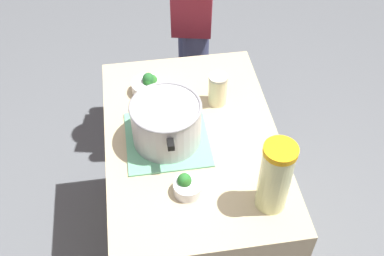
{
  "coord_description": "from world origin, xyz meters",
  "views": [
    {
      "loc": [
        -1.22,
        0.19,
        2.25
      ],
      "look_at": [
        0.0,
        0.0,
        0.95
      ],
      "focal_mm": 43.54,
      "sensor_mm": 36.0,
      "label": 1
    }
  ],
  "objects_px": {
    "person_cook": "(193,11)",
    "lemonade_pitcher": "(275,177)",
    "cooking_pot": "(166,122)",
    "broccoli_bowl_center": "(147,85)",
    "broccoli_bowl_front": "(187,185)",
    "mason_jar": "(218,89)"
  },
  "relations": [
    {
      "from": "broccoli_bowl_front",
      "to": "person_cook",
      "type": "relative_size",
      "value": 0.06
    },
    {
      "from": "broccoli_bowl_front",
      "to": "person_cook",
      "type": "height_order",
      "value": "person_cook"
    },
    {
      "from": "mason_jar",
      "to": "broccoli_bowl_center",
      "type": "distance_m",
      "value": 0.31
    },
    {
      "from": "cooking_pot",
      "to": "person_cook",
      "type": "xyz_separation_m",
      "value": [
        0.87,
        -0.24,
        -0.09
      ]
    },
    {
      "from": "cooking_pot",
      "to": "person_cook",
      "type": "bearing_deg",
      "value": -15.14
    },
    {
      "from": "broccoli_bowl_center",
      "to": "broccoli_bowl_front",
      "type": "bearing_deg",
      "value": -170.66
    },
    {
      "from": "cooking_pot",
      "to": "lemonade_pitcher",
      "type": "height_order",
      "value": "lemonade_pitcher"
    },
    {
      "from": "lemonade_pitcher",
      "to": "broccoli_bowl_center",
      "type": "bearing_deg",
      "value": 30.0
    },
    {
      "from": "lemonade_pitcher",
      "to": "broccoli_bowl_front",
      "type": "distance_m",
      "value": 0.32
    },
    {
      "from": "mason_jar",
      "to": "broccoli_bowl_front",
      "type": "xyz_separation_m",
      "value": [
        -0.44,
        0.19,
        -0.04
      ]
    },
    {
      "from": "cooking_pot",
      "to": "person_cook",
      "type": "distance_m",
      "value": 0.91
    },
    {
      "from": "cooking_pot",
      "to": "lemonade_pitcher",
      "type": "bearing_deg",
      "value": -137.16
    },
    {
      "from": "broccoli_bowl_front",
      "to": "broccoli_bowl_center",
      "type": "distance_m",
      "value": 0.56
    },
    {
      "from": "broccoli_bowl_center",
      "to": "cooking_pot",
      "type": "bearing_deg",
      "value": -170.38
    },
    {
      "from": "person_cook",
      "to": "lemonade_pitcher",
      "type": "bearing_deg",
      "value": -176.03
    },
    {
      "from": "broccoli_bowl_center",
      "to": "mason_jar",
      "type": "bearing_deg",
      "value": -111.32
    },
    {
      "from": "mason_jar",
      "to": "broccoli_bowl_front",
      "type": "distance_m",
      "value": 0.48
    },
    {
      "from": "lemonade_pitcher",
      "to": "broccoli_bowl_center",
      "type": "height_order",
      "value": "lemonade_pitcher"
    },
    {
      "from": "cooking_pot",
      "to": "mason_jar",
      "type": "relative_size",
      "value": 2.4
    },
    {
      "from": "lemonade_pitcher",
      "to": "broccoli_bowl_front",
      "type": "relative_size",
      "value": 2.86
    },
    {
      "from": "mason_jar",
      "to": "broccoli_bowl_center",
      "type": "height_order",
      "value": "mason_jar"
    },
    {
      "from": "mason_jar",
      "to": "cooking_pot",
      "type": "bearing_deg",
      "value": 128.47
    }
  ]
}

